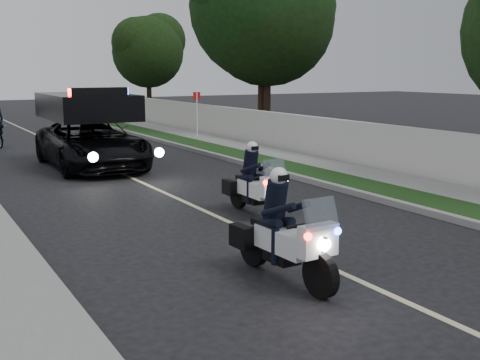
# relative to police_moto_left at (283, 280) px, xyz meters

# --- Properties ---
(ground) EXTENTS (120.00, 120.00, 0.00)m
(ground) POSITION_rel_police_moto_left_xyz_m (0.96, 0.67, 0.00)
(ground) COLOR black
(ground) RESTS_ON ground
(curb_right) EXTENTS (0.20, 60.00, 0.15)m
(curb_right) POSITION_rel_police_moto_left_xyz_m (5.06, 10.67, 0.07)
(curb_right) COLOR gray
(curb_right) RESTS_ON ground
(grass_verge) EXTENTS (1.20, 60.00, 0.16)m
(grass_verge) POSITION_rel_police_moto_left_xyz_m (5.76, 10.67, 0.08)
(grass_verge) COLOR #193814
(grass_verge) RESTS_ON ground
(sidewalk_right) EXTENTS (1.40, 60.00, 0.16)m
(sidewalk_right) POSITION_rel_police_moto_left_xyz_m (7.06, 10.67, 0.08)
(sidewalk_right) COLOR gray
(sidewalk_right) RESTS_ON ground
(property_wall) EXTENTS (0.22, 60.00, 1.50)m
(property_wall) POSITION_rel_police_moto_left_xyz_m (8.06, 10.67, 0.75)
(property_wall) COLOR beige
(property_wall) RESTS_ON ground
(lane_marking) EXTENTS (0.12, 50.00, 0.01)m
(lane_marking) POSITION_rel_police_moto_left_xyz_m (0.96, 10.67, 0.00)
(lane_marking) COLOR #BFB78C
(lane_marking) RESTS_ON ground
(police_moto_left) EXTENTS (0.81, 2.06, 1.72)m
(police_moto_left) POSITION_rel_police_moto_left_xyz_m (0.00, 0.00, 0.00)
(police_moto_left) COLOR silver
(police_moto_left) RESTS_ON ground
(police_moto_right) EXTENTS (0.69, 1.91, 1.62)m
(police_moto_right) POSITION_rel_police_moto_left_xyz_m (1.78, 3.79, 0.00)
(police_moto_right) COLOR white
(police_moto_right) RESTS_ON ground
(police_suv) EXTENTS (2.75, 5.80, 2.80)m
(police_suv) POSITION_rel_police_moto_left_xyz_m (0.51, 11.97, 0.00)
(police_suv) COLOR black
(police_suv) RESTS_ON ground
(sign_post) EXTENTS (0.38, 0.38, 2.23)m
(sign_post) POSITION_rel_police_moto_left_xyz_m (6.96, 17.53, 0.00)
(sign_post) COLOR #A40B0F
(sign_post) RESTS_ON ground
(tree_right_c) EXTENTS (8.57, 8.57, 10.81)m
(tree_right_c) POSITION_rel_police_moto_left_xyz_m (11.15, 18.22, 0.00)
(tree_right_c) COLOR black
(tree_right_c) RESTS_ON ground
(tree_right_d) EXTENTS (7.31, 7.31, 11.99)m
(tree_right_d) POSITION_rel_police_moto_left_xyz_m (11.05, 18.58, 0.00)
(tree_right_d) COLOR #173812
(tree_right_d) RESTS_ON ground
(tree_right_e) EXTENTS (5.53, 5.53, 8.57)m
(tree_right_e) POSITION_rel_police_moto_left_xyz_m (11.26, 34.57, 0.00)
(tree_right_e) COLOR black
(tree_right_e) RESTS_ON ground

